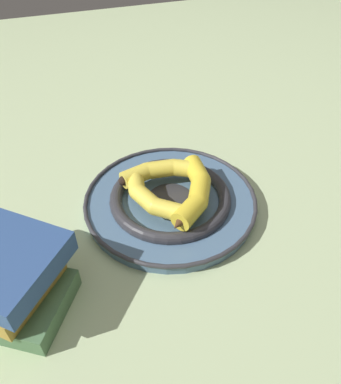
{
  "coord_description": "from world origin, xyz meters",
  "views": [
    {
      "loc": [
        -0.18,
        -0.53,
        0.54
      ],
      "look_at": [
        0.01,
        -0.0,
        0.04
      ],
      "focal_mm": 35.0,
      "sensor_mm": 36.0,
      "label": 1
    }
  ],
  "objects_px": {
    "banana_a": "(163,171)",
    "banana_c": "(195,192)",
    "banana_b": "(148,196)",
    "decorative_bowl": "(170,200)",
    "book_stack": "(0,279)"
  },
  "relations": [
    {
      "from": "banana_a",
      "to": "banana_c",
      "type": "bearing_deg",
      "value": 120.52
    },
    {
      "from": "banana_a",
      "to": "banana_b",
      "type": "xyz_separation_m",
      "value": [
        -0.05,
        -0.06,
        -0.0
      ]
    },
    {
      "from": "banana_a",
      "to": "banana_b",
      "type": "bearing_deg",
      "value": 58.19
    },
    {
      "from": "banana_a",
      "to": "banana_c",
      "type": "distance_m",
      "value": 0.09
    },
    {
      "from": "banana_b",
      "to": "book_stack",
      "type": "distance_m",
      "value": 0.29
    },
    {
      "from": "book_stack",
      "to": "banana_b",
      "type": "bearing_deg",
      "value": -118.59
    },
    {
      "from": "decorative_bowl",
      "to": "book_stack",
      "type": "height_order",
      "value": "book_stack"
    },
    {
      "from": "decorative_bowl",
      "to": "banana_c",
      "type": "relative_size",
      "value": 1.87
    },
    {
      "from": "banana_b",
      "to": "banana_a",
      "type": "bearing_deg",
      "value": 120.88
    },
    {
      "from": "decorative_bowl",
      "to": "banana_b",
      "type": "xyz_separation_m",
      "value": [
        -0.05,
        -0.01,
        0.04
      ]
    },
    {
      "from": "decorative_bowl",
      "to": "banana_b",
      "type": "relative_size",
      "value": 2.05
    },
    {
      "from": "banana_b",
      "to": "book_stack",
      "type": "xyz_separation_m",
      "value": [
        -0.27,
        -0.11,
        0.0
      ]
    },
    {
      "from": "banana_a",
      "to": "book_stack",
      "type": "xyz_separation_m",
      "value": [
        -0.33,
        -0.17,
        0.0
      ]
    },
    {
      "from": "banana_a",
      "to": "banana_b",
      "type": "height_order",
      "value": "banana_a"
    },
    {
      "from": "decorative_bowl",
      "to": "banana_a",
      "type": "relative_size",
      "value": 1.86
    }
  ]
}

